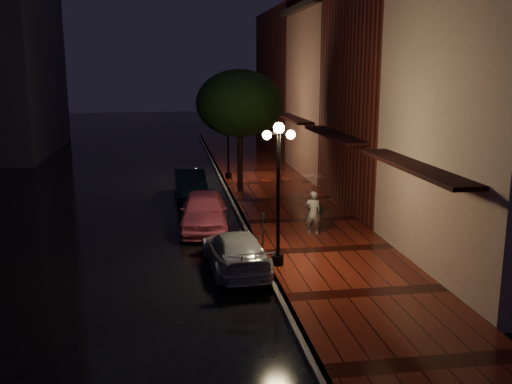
{
  "coord_description": "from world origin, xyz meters",
  "views": [
    {
      "loc": [
        -2.82,
        -21.12,
        5.99
      ],
      "look_at": [
        0.41,
        -0.32,
        1.4
      ],
      "focal_mm": 40.0,
      "sensor_mm": 36.0,
      "label": 1
    }
  ],
  "objects_px": {
    "parking_meter": "(263,227)",
    "navy_car": "(190,183)",
    "silver_car": "(236,251)",
    "pink_car": "(204,211)",
    "street_tree": "(240,105)",
    "streetlamp_near": "(278,186)",
    "streetlamp_far": "(228,133)",
    "woman_with_umbrella": "(313,194)"
  },
  "relations": [
    {
      "from": "navy_car",
      "to": "woman_with_umbrella",
      "type": "bearing_deg",
      "value": -62.75
    },
    {
      "from": "parking_meter",
      "to": "streetlamp_near",
      "type": "bearing_deg",
      "value": -107.66
    },
    {
      "from": "silver_car",
      "to": "pink_car",
      "type": "bearing_deg",
      "value": -85.74
    },
    {
      "from": "streetlamp_near",
      "to": "parking_meter",
      "type": "distance_m",
      "value": 2.32
    },
    {
      "from": "street_tree",
      "to": "parking_meter",
      "type": "distance_m",
      "value": 10.01
    },
    {
      "from": "streetlamp_far",
      "to": "navy_car",
      "type": "xyz_separation_m",
      "value": [
        -2.21,
        -3.6,
        -1.94
      ]
    },
    {
      "from": "navy_car",
      "to": "woman_with_umbrella",
      "type": "xyz_separation_m",
      "value": [
        4.07,
        -7.39,
        0.96
      ]
    },
    {
      "from": "navy_car",
      "to": "silver_car",
      "type": "bearing_deg",
      "value": -86.31
    },
    {
      "from": "silver_car",
      "to": "woman_with_umbrella",
      "type": "relative_size",
      "value": 1.85
    },
    {
      "from": "pink_car",
      "to": "silver_car",
      "type": "bearing_deg",
      "value": -77.36
    },
    {
      "from": "silver_car",
      "to": "woman_with_umbrella",
      "type": "xyz_separation_m",
      "value": [
        3.12,
        2.83,
        1.02
      ]
    },
    {
      "from": "street_tree",
      "to": "woman_with_umbrella",
      "type": "xyz_separation_m",
      "value": [
        1.6,
        -7.98,
        -2.63
      ]
    },
    {
      "from": "streetlamp_near",
      "to": "street_tree",
      "type": "distance_m",
      "value": 11.12
    },
    {
      "from": "streetlamp_far",
      "to": "woman_with_umbrella",
      "type": "height_order",
      "value": "streetlamp_far"
    },
    {
      "from": "pink_car",
      "to": "silver_car",
      "type": "distance_m",
      "value": 4.56
    },
    {
      "from": "streetlamp_near",
      "to": "parking_meter",
      "type": "relative_size",
      "value": 3.48
    },
    {
      "from": "woman_with_umbrella",
      "to": "parking_meter",
      "type": "distance_m",
      "value": 2.62
    },
    {
      "from": "streetlamp_far",
      "to": "navy_car",
      "type": "bearing_deg",
      "value": -121.58
    },
    {
      "from": "silver_car",
      "to": "parking_meter",
      "type": "bearing_deg",
      "value": -131.59
    },
    {
      "from": "woman_with_umbrella",
      "to": "parking_meter",
      "type": "bearing_deg",
      "value": 53.62
    },
    {
      "from": "streetlamp_far",
      "to": "parking_meter",
      "type": "height_order",
      "value": "streetlamp_far"
    },
    {
      "from": "streetlamp_near",
      "to": "woman_with_umbrella",
      "type": "xyz_separation_m",
      "value": [
        1.86,
        3.01,
        -0.98
      ]
    },
    {
      "from": "silver_car",
      "to": "streetlamp_near",
      "type": "bearing_deg",
      "value": 167.74
    },
    {
      "from": "pink_car",
      "to": "parking_meter",
      "type": "bearing_deg",
      "value": -56.74
    },
    {
      "from": "streetlamp_far",
      "to": "silver_car",
      "type": "relative_size",
      "value": 1.05
    },
    {
      "from": "navy_car",
      "to": "street_tree",
      "type": "bearing_deg",
      "value": 11.83
    },
    {
      "from": "street_tree",
      "to": "silver_car",
      "type": "xyz_separation_m",
      "value": [
        -1.52,
        -10.81,
        -3.65
      ]
    },
    {
      "from": "streetlamp_far",
      "to": "silver_car",
      "type": "xyz_separation_m",
      "value": [
        -1.26,
        -13.82,
        -2.0
      ]
    },
    {
      "from": "streetlamp_near",
      "to": "silver_car",
      "type": "xyz_separation_m",
      "value": [
        -1.26,
        0.18,
        -2.0
      ]
    },
    {
      "from": "street_tree",
      "to": "pink_car",
      "type": "distance_m",
      "value": 7.55
    },
    {
      "from": "woman_with_umbrella",
      "to": "parking_meter",
      "type": "xyz_separation_m",
      "value": [
        -2.06,
        -1.44,
        -0.72
      ]
    },
    {
      "from": "silver_car",
      "to": "parking_meter",
      "type": "relative_size",
      "value": 3.32
    },
    {
      "from": "street_tree",
      "to": "streetlamp_near",
      "type": "bearing_deg",
      "value": -91.35
    },
    {
      "from": "pink_car",
      "to": "navy_car",
      "type": "distance_m",
      "value": 5.72
    },
    {
      "from": "silver_car",
      "to": "parking_meter",
      "type": "xyz_separation_m",
      "value": [
        1.06,
        1.39,
        0.3
      ]
    },
    {
      "from": "woman_with_umbrella",
      "to": "parking_meter",
      "type": "relative_size",
      "value": 1.79
    },
    {
      "from": "parking_meter",
      "to": "navy_car",
      "type": "bearing_deg",
      "value": 77.91
    },
    {
      "from": "streetlamp_far",
      "to": "parking_meter",
      "type": "bearing_deg",
      "value": -90.92
    },
    {
      "from": "woman_with_umbrella",
      "to": "streetlamp_far",
      "type": "bearing_deg",
      "value": -61.79
    },
    {
      "from": "streetlamp_near",
      "to": "streetlamp_far",
      "type": "distance_m",
      "value": 14.0
    },
    {
      "from": "street_tree",
      "to": "parking_meter",
      "type": "bearing_deg",
      "value": -92.79
    },
    {
      "from": "streetlamp_near",
      "to": "pink_car",
      "type": "distance_m",
      "value": 5.4
    }
  ]
}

